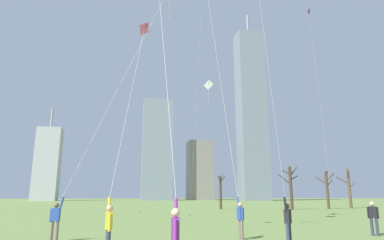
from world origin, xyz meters
TOP-DOWN VIEW (x-y plane):
  - kite_flyer_midfield_center_orange at (-5.46, 4.77)m, footprint 5.69×0.98m
  - kite_flyer_far_back_pink at (-3.59, 1.30)m, footprint 1.44×6.61m
  - kite_flyer_midfield_right_teal at (1.90, 6.08)m, footprint 0.73×8.33m
  - kite_flyer_foreground_right_red at (-2.09, -0.12)m, footprint 1.11×9.81m
  - kite_flyer_midfield_left_green at (2.08, 0.37)m, footprint 4.92×6.31m
  - bystander_strolling_midfield at (8.80, 4.20)m, footprint 0.44×0.36m
  - distant_kite_low_near_trees_purple at (19.55, 25.53)m, footprint 2.49×5.04m
  - distant_kite_drifting_right_white at (5.45, 27.62)m, footprint 8.54×1.37m
  - bare_tree_left_of_center at (24.95, 33.79)m, footprint 2.44×2.81m
  - bare_tree_right_of_center at (18.64, 32.53)m, footprint 2.97×1.37m
  - bare_tree_rightmost at (9.47, 35.84)m, footprint 1.38×2.22m
  - bare_tree_leftmost at (29.73, 35.53)m, footprint 2.74×1.78m
  - skyline_mid_tower_left at (-33.75, 115.72)m, footprint 8.45×5.78m
  - skyline_mid_tower_right at (6.01, 120.80)m, footprint 11.72×9.96m
  - skyline_short_annex at (25.06, 128.21)m, footprint 10.39×10.71m
  - skyline_squat_block at (41.52, 107.35)m, footprint 10.26×8.28m

SIDE VIEW (x-z plane):
  - bystander_strolling_midfield at x=8.80m, z-range 0.09..1.71m
  - kite_flyer_far_back_pink at x=-3.59m, z-range -3.71..8.01m
  - bare_tree_rightmost at x=9.47m, z-range 0.09..5.09m
  - kite_flyer_midfield_center_orange at x=-5.46m, z-range -4.06..9.78m
  - bare_tree_left_of_center at x=24.95m, z-range 0.24..5.72m
  - bare_tree_leftmost at x=29.73m, z-range 0.16..6.08m
  - bare_tree_right_of_center at x=18.64m, z-range 0.29..6.17m
  - kite_flyer_midfield_left_green at x=2.08m, z-range -4.71..16.40m
  - kite_flyer_midfield_right_teal at x=1.90m, z-range -3.87..15.83m
  - kite_flyer_foreground_right_red at x=-2.09m, z-range -4.80..17.06m
  - skyline_short_annex at x=25.06m, z-range 0.00..24.67m
  - skyline_mid_tower_left at x=-33.75m, z-range -3.80..30.15m
  - distant_kite_drifting_right_white at x=5.45m, z-range 6.46..22.58m
  - skyline_mid_tower_right at x=6.01m, z-range 0.00..39.86m
  - distant_kite_low_near_trees_purple at x=19.55m, z-range 9.98..36.89m
  - skyline_squat_block at x=41.52m, z-range -4.44..71.13m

